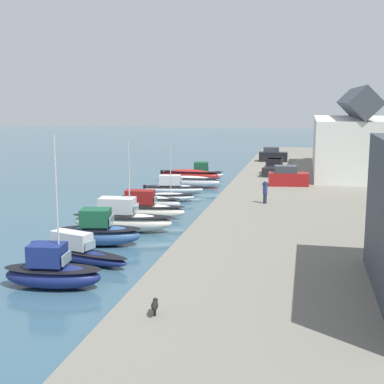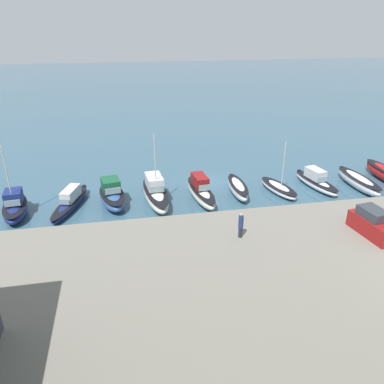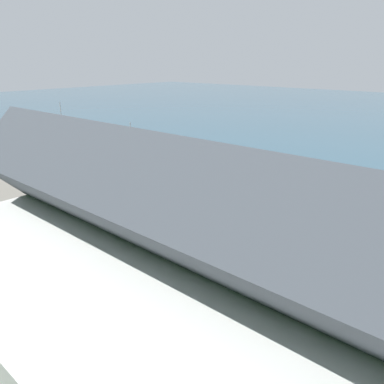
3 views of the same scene
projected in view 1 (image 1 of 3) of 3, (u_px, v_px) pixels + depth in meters
name	position (u px, v px, depth m)	size (l,w,h in m)	color
ground_plane	(105.00, 213.00, 52.22)	(320.00, 320.00, 0.00)	#385B70
quay_promenade	(362.00, 215.00, 47.10)	(114.45, 26.33, 1.79)	gray
harbor_clubhouse	(355.00, 141.00, 67.53)	(23.99, 10.02, 10.68)	white
moored_boat_0	(203.00, 173.00, 74.70)	(3.14, 5.99, 2.35)	silver
moored_boat_1	(189.00, 175.00, 71.91)	(2.20, 8.35, 1.68)	red
moored_boat_2	(190.00, 181.00, 67.28)	(1.92, 7.84, 1.47)	silver
moored_boat_3	(172.00, 187.00, 62.88)	(3.03, 7.44, 2.19)	white
moored_boat_4	(167.00, 197.00, 58.17)	(3.19, 6.39, 6.03)	silver
moored_boat_5	(151.00, 202.00, 53.72)	(1.94, 6.39, 1.42)	silver
moored_boat_6	(143.00, 209.00, 49.37)	(2.57, 7.84, 2.72)	white
moored_boat_7	(122.00, 219.00, 44.78)	(2.90, 8.76, 7.67)	white
moored_boat_8	(99.00, 232.00, 40.49)	(3.46, 6.57, 2.82)	#33568E
moored_boat_9	(76.00, 251.00, 36.46)	(3.99, 8.60, 2.05)	navy
moored_boat_10	(52.00, 272.00, 31.32)	(2.78, 6.06, 9.01)	navy
parked_car_0	(273.00, 155.00, 79.86)	(1.99, 4.28, 2.16)	black
parked_car_1	(288.00, 177.00, 57.46)	(2.28, 4.38, 2.16)	maroon
pickup_truck_1	(273.00, 168.00, 65.90)	(4.85, 2.27, 1.90)	black
person_on_quay	(265.00, 191.00, 47.54)	(0.40, 0.40, 2.14)	#232838
dog_on_quay	(155.00, 305.00, 22.88)	(0.88, 0.45, 0.68)	black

